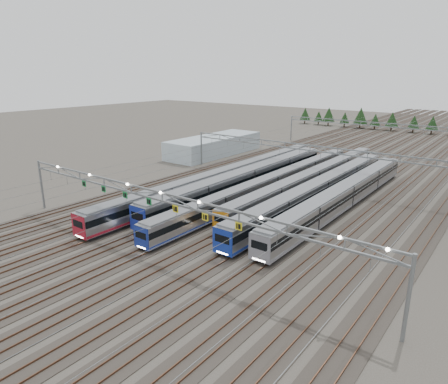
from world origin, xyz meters
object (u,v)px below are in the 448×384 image
Objects in this scene: train_a at (226,177)px; train_d at (313,179)px; train_b at (248,179)px; train_c at (271,184)px; train_f at (345,195)px; gantry_far at (380,128)px; west_shed at (215,145)px; gantry_near at (161,199)px; gantry_mid at (310,152)px; train_e at (320,190)px.

train_d is (13.50, 9.46, -0.10)m from train_a.
train_b reaches higher than train_c.
gantry_far is at bearing 101.56° from train_f.
west_shed is (-31.48, 22.81, 0.43)m from train_c.
train_c is 1.11× the size of gantry_near.
west_shed is (-33.73, -32.77, -4.00)m from gantry_far.
train_f is at bearing -41.60° from gantry_mid.
gantry_far is (0.05, 85.12, -0.70)m from gantry_near.
gantry_near is at bearing -85.73° from train_c.
train_c is at bearing -174.32° from train_e.
train_f reaches higher than train_d.
train_c is 38.88m from west_shed.
gantry_mid is at bearing 89.93° from gantry_near.
gantry_far is (-11.25, 54.99, 4.21)m from train_f.
west_shed is at bearing 151.57° from train_e.
train_a reaches higher than train_c.
train_d is 39.02m from west_shed.
train_b is at bearing -96.79° from gantry_far.
train_a is at bearing 111.96° from gantry_near.
gantry_mid is (-6.75, 9.69, 4.23)m from train_e.
gantry_far is at bearing 83.21° from train_b.
train_b is 12.61m from train_d.
gantry_near is 62.42m from west_shed.
gantry_near is (-6.80, -30.43, 4.93)m from train_e.
west_shed is (-40.48, 21.91, 0.23)m from train_e.
gantry_near is at bearing -68.04° from train_a.
gantry_mid is 36.10m from west_shed.
train_e is at bearing 8.35° from train_a.
train_e is (4.50, -6.82, 0.13)m from train_d.
gantry_far is at bearing 87.68° from train_c.
west_shed reaches higher than train_f.
gantry_near is at bearing -57.24° from west_shed.
train_f is at bearing -38.36° from train_d.
gantry_mid is (2.25, 10.58, 4.43)m from train_c.
gantry_near is at bearing -102.59° from train_e.
gantry_near is 85.12m from gantry_far.
train_b is at bearing -41.56° from west_shed.
west_shed is (-33.73, 12.23, -4.00)m from gantry_mid.
train_f reaches higher than train_c.
train_b reaches higher than train_e.
gantry_far is (6.75, 56.69, 4.05)m from train_b.
train_c is 55.80m from gantry_far.
train_e is at bearing -56.59° from train_d.
gantry_far is 1.88× the size of west_shed.
train_c is at bearing -35.92° from west_shed.
train_f is at bearing 2.52° from train_c.
train_b is 36.06m from west_shed.
train_e is at bearing 8.45° from train_b.
train_f reaches higher than train_e.
gantry_mid is 1.88× the size of west_shed.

